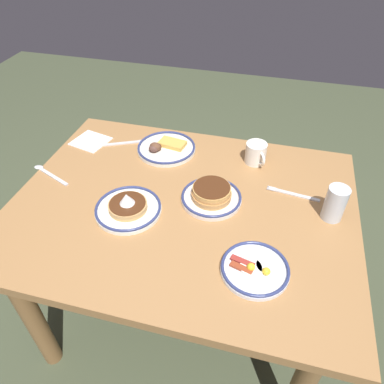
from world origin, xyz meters
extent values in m
plane|color=#444C34|center=(0.00, 0.00, 0.00)|extent=(6.00, 6.00, 0.00)
cube|color=#A27243|center=(0.00, 0.00, 0.72)|extent=(1.26, 0.98, 0.04)
cylinder|color=olive|center=(-0.52, -0.37, 0.35)|extent=(0.07, 0.07, 0.70)
cylinder|color=olive|center=(0.52, -0.37, 0.35)|extent=(0.07, 0.07, 0.70)
cylinder|color=olive|center=(0.52, 0.37, 0.35)|extent=(0.07, 0.07, 0.70)
cylinder|color=silver|center=(0.16, -0.31, 0.75)|extent=(0.26, 0.26, 0.01)
torus|color=navy|center=(0.16, -0.31, 0.76)|extent=(0.25, 0.25, 0.01)
cube|color=gold|center=(0.14, -0.34, 0.76)|extent=(0.13, 0.09, 0.02)
ellipsoid|color=brown|center=(0.20, -0.29, 0.77)|extent=(0.03, 0.03, 0.03)
ellipsoid|color=brown|center=(0.20, -0.28, 0.77)|extent=(0.05, 0.04, 0.04)
ellipsoid|color=brown|center=(0.20, -0.29, 0.77)|extent=(0.05, 0.03, 0.03)
ellipsoid|color=brown|center=(0.21, -0.27, 0.77)|extent=(0.04, 0.03, 0.03)
ellipsoid|color=brown|center=(0.21, -0.27, 0.77)|extent=(0.04, 0.03, 0.03)
cylinder|color=white|center=(0.18, 0.09, 0.75)|extent=(0.24, 0.24, 0.01)
torus|color=navy|center=(0.18, 0.09, 0.76)|extent=(0.24, 0.24, 0.01)
cylinder|color=tan|center=(0.18, 0.09, 0.76)|extent=(0.14, 0.14, 0.01)
cylinder|color=tan|center=(0.18, 0.09, 0.77)|extent=(0.14, 0.14, 0.01)
cylinder|color=#4C2814|center=(0.18, 0.09, 0.78)|extent=(0.13, 0.13, 0.00)
cone|color=white|center=(0.18, 0.09, 0.80)|extent=(0.05, 0.05, 0.04)
cylinder|color=white|center=(-0.30, 0.24, 0.75)|extent=(0.21, 0.21, 0.01)
torus|color=navy|center=(-0.30, 0.24, 0.76)|extent=(0.21, 0.21, 0.01)
cylinder|color=white|center=(-0.33, 0.22, 0.76)|extent=(0.07, 0.07, 0.01)
sphere|color=yellow|center=(-0.33, 0.25, 0.76)|extent=(0.03, 0.03, 0.03)
cylinder|color=white|center=(-0.28, 0.24, 0.76)|extent=(0.07, 0.07, 0.01)
sphere|color=yellow|center=(-0.28, 0.25, 0.76)|extent=(0.03, 0.03, 0.03)
cube|color=#9F2F28|center=(-0.26, 0.23, 0.76)|extent=(0.08, 0.04, 0.01)
cube|color=#993B20|center=(-0.26, 0.25, 0.76)|extent=(0.08, 0.04, 0.01)
cylinder|color=silver|center=(-0.10, -0.04, 0.75)|extent=(0.23, 0.23, 0.01)
torus|color=navy|center=(-0.10, -0.04, 0.76)|extent=(0.22, 0.22, 0.01)
cylinder|color=tan|center=(-0.10, -0.04, 0.76)|extent=(0.15, 0.15, 0.01)
cylinder|color=tan|center=(-0.10, -0.04, 0.77)|extent=(0.15, 0.15, 0.01)
cylinder|color=tan|center=(-0.10, -0.04, 0.78)|extent=(0.14, 0.14, 0.01)
cylinder|color=tan|center=(-0.10, -0.04, 0.80)|extent=(0.14, 0.14, 0.01)
cylinder|color=#4C2814|center=(-0.10, -0.04, 0.80)|extent=(0.13, 0.13, 0.00)
cylinder|color=white|center=(-0.23, -0.33, 0.78)|extent=(0.09, 0.09, 0.09)
torus|color=white|center=(-0.25, -0.29, 0.78)|extent=(0.05, 0.06, 0.06)
cylinder|color=brown|center=(-0.23, -0.33, 0.81)|extent=(0.07, 0.07, 0.01)
cylinder|color=silver|center=(-0.53, -0.06, 0.80)|extent=(0.07, 0.07, 0.13)
cylinder|color=black|center=(-0.53, -0.06, 0.79)|extent=(0.06, 0.06, 0.09)
cube|color=white|center=(0.52, -0.29, 0.74)|extent=(0.18, 0.17, 0.00)
cube|color=silver|center=(0.37, -0.32, 0.74)|extent=(0.17, 0.09, 0.01)
cube|color=silver|center=(0.29, -0.35, 0.74)|extent=(0.03, 0.02, 0.00)
cube|color=silver|center=(0.29, -0.35, 0.74)|extent=(0.03, 0.02, 0.00)
cube|color=silver|center=(0.29, -0.36, 0.74)|extent=(0.03, 0.02, 0.00)
cube|color=silver|center=(0.29, -0.36, 0.74)|extent=(0.03, 0.02, 0.00)
cube|color=silver|center=(-0.40, -0.15, 0.74)|extent=(0.19, 0.04, 0.01)
cube|color=silver|center=(-0.31, -0.17, 0.74)|extent=(0.03, 0.01, 0.00)
cube|color=silver|center=(-0.31, -0.17, 0.74)|extent=(0.03, 0.01, 0.00)
cube|color=silver|center=(-0.31, -0.16, 0.74)|extent=(0.03, 0.01, 0.00)
cube|color=silver|center=(-0.31, -0.16, 0.74)|extent=(0.03, 0.01, 0.00)
cube|color=silver|center=(0.56, -0.02, 0.74)|extent=(0.18, 0.09, 0.01)
ellipsoid|color=silver|center=(0.64, -0.05, 0.75)|extent=(0.04, 0.03, 0.01)
camera|label=1|loc=(-0.28, 0.94, 1.64)|focal=33.66mm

